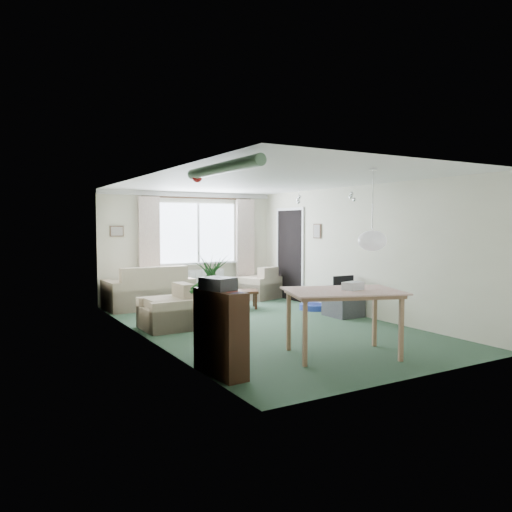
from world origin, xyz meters
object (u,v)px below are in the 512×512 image
sofa (149,287)px  pet_bed (313,307)px  tv_cube (343,301)px  bookshelf (220,333)px  armchair_corner (259,282)px  coffee_table (238,299)px  houseplant (211,306)px  dining_table (343,324)px  armchair_left (167,307)px

sofa → pet_bed: sofa is taller
tv_cube → pet_bed: size_ratio=1.09×
bookshelf → pet_bed: size_ratio=1.75×
armchair_corner → bookshelf: 5.84m
coffee_table → houseplant: (-2.03, -3.10, 0.47)m
coffee_table → dining_table: dining_table is taller
sofa → coffee_table: sofa is taller
sofa → tv_cube: 3.91m
armchair_left → bookshelf: (-0.34, -2.66, 0.12)m
bookshelf → houseplant: bearing=67.2°
sofa → pet_bed: 3.35m
pet_bed → tv_cube: bearing=-86.6°
pet_bed → bookshelf: bearing=-139.8°
bookshelf → tv_cube: size_ratio=1.60×
bookshelf → tv_cube: bearing=25.8°
armchair_corner → houseplant: houseplant is taller
coffee_table → houseplant: size_ratio=0.61×
houseplant → sofa: bearing=83.0°
houseplant → dining_table: size_ratio=0.98×
armchair_left → tv_cube: size_ratio=1.35×
armchair_corner → dining_table: dining_table is taller
armchair_left → coffee_table: armchair_left is taller
bookshelf → dining_table: bearing=-6.3°
coffee_table → tv_cube: 2.16m
dining_table → sofa: bearing=101.4°
sofa → tv_cube: bearing=134.1°
sofa → bookshelf: (-0.74, -4.83, 0.05)m
houseplant → tv_cube: houseplant is taller
armchair_left → dining_table: (1.38, -2.70, 0.05)m
coffee_table → bookshelf: bookshelf is taller
dining_table → tv_cube: bearing=49.7°
armchair_left → pet_bed: bearing=94.4°
armchair_left → dining_table: dining_table is taller
dining_table → coffee_table: bearing=82.0°
sofa → armchair_left: 2.21m
houseplant → tv_cube: size_ratio=2.18×
tv_cube → dining_table: bearing=-130.5°
tv_cube → pet_bed: 0.88m
coffee_table → tv_cube: bearing=-54.0°
armchair_left → sofa: bearing=168.6°
sofa → bookshelf: bookshelf is taller
dining_table → bookshelf: bearing=178.7°
armchair_left → bookshelf: bearing=-8.3°
dining_table → pet_bed: size_ratio=2.42×
sofa → armchair_left: size_ratio=2.10×
sofa → bookshelf: bearing=79.6°
bookshelf → houseplant: (0.24, 0.75, 0.17)m
sofa → armchair_corner: bearing=177.8°
bookshelf → pet_bed: bearing=35.3°
armchair_left → dining_table: size_ratio=0.61×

